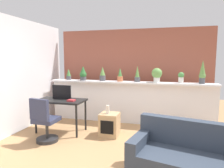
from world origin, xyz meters
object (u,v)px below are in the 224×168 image
(potted_plant_0, at_px, (69,75))
(desk, at_px, (61,103))
(potted_plant_3, at_px, (120,76))
(vase_on_shelf, at_px, (108,109))
(potted_plant_2, at_px, (103,74))
(potted_plant_7, at_px, (202,73))
(tv_monitor, at_px, (62,92))
(potted_plant_6, at_px, (181,77))
(potted_plant_1, at_px, (83,74))
(office_chair, at_px, (45,123))
(couch, at_px, (190,162))
(potted_plant_5, at_px, (157,74))
(potted_plant_4, at_px, (137,75))
(side_cube_shelf, at_px, (109,125))
(book_on_desk, at_px, (71,100))

(potted_plant_0, height_order, desk, potted_plant_0)
(potted_plant_3, distance_m, vase_on_shelf, 1.20)
(potted_plant_2, relative_size, vase_on_shelf, 2.05)
(potted_plant_7, bearing_deg, tv_monitor, -162.92)
(tv_monitor, bearing_deg, potted_plant_2, 55.34)
(potted_plant_2, height_order, potted_plant_7, potted_plant_7)
(potted_plant_2, relative_size, potted_plant_3, 1.06)
(potted_plant_6, bearing_deg, potted_plant_1, -179.07)
(potted_plant_1, bearing_deg, desk, -98.02)
(potted_plant_3, height_order, office_chair, potted_plant_3)
(potted_plant_6, distance_m, desk, 2.91)
(tv_monitor, bearing_deg, potted_plant_1, 80.55)
(potted_plant_3, distance_m, couch, 2.94)
(potted_plant_5, bearing_deg, potted_plant_7, -0.56)
(potted_plant_4, bearing_deg, potted_plant_3, -178.31)
(potted_plant_4, relative_size, potted_plant_7, 0.74)
(potted_plant_2, relative_size, desk, 0.34)
(potted_plant_3, height_order, vase_on_shelf, potted_plant_3)
(potted_plant_3, height_order, potted_plant_4, potted_plant_4)
(potted_plant_1, height_order, vase_on_shelf, potted_plant_1)
(potted_plant_7, xyz_separation_m, office_chair, (-3.13, -1.69, -0.96))
(potted_plant_2, height_order, side_cube_shelf, potted_plant_2)
(potted_plant_3, relative_size, office_chair, 0.39)
(potted_plant_5, distance_m, side_cube_shelf, 1.73)
(desk, height_order, tv_monitor, tv_monitor)
(potted_plant_0, xyz_separation_m, couch, (2.99, -2.38, -0.95))
(potted_plant_0, height_order, vase_on_shelf, potted_plant_0)
(potted_plant_4, height_order, office_chair, potted_plant_4)
(potted_plant_4, height_order, book_on_desk, potted_plant_4)
(potted_plant_3, relative_size, vase_on_shelf, 1.94)
(potted_plant_4, distance_m, desk, 2.00)
(potted_plant_0, distance_m, potted_plant_7, 3.46)
(potted_plant_5, distance_m, potted_plant_6, 0.58)
(potted_plant_4, relative_size, side_cube_shelf, 0.81)
(potted_plant_0, xyz_separation_m, potted_plant_1, (0.47, -0.08, 0.04))
(potted_plant_0, xyz_separation_m, desk, (0.33, -1.07, -0.57))
(desk, distance_m, side_cube_shelf, 1.22)
(book_on_desk, bearing_deg, tv_monitor, 151.30)
(potted_plant_0, xyz_separation_m, tv_monitor, (0.32, -0.99, -0.33))
(potted_plant_5, relative_size, office_chair, 0.39)
(desk, distance_m, tv_monitor, 0.26)
(potted_plant_4, bearing_deg, desk, -147.13)
(potted_plant_0, xyz_separation_m, potted_plant_6, (2.98, -0.03, 0.00))
(potted_plant_2, height_order, office_chair, potted_plant_2)
(couch, bearing_deg, potted_plant_3, 122.92)
(vase_on_shelf, bearing_deg, potted_plant_7, 27.17)
(potted_plant_2, relative_size, potted_plant_6, 1.42)
(potted_plant_0, height_order, potted_plant_7, potted_plant_7)
(potted_plant_1, relative_size, couch, 0.23)
(side_cube_shelf, relative_size, couch, 0.30)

